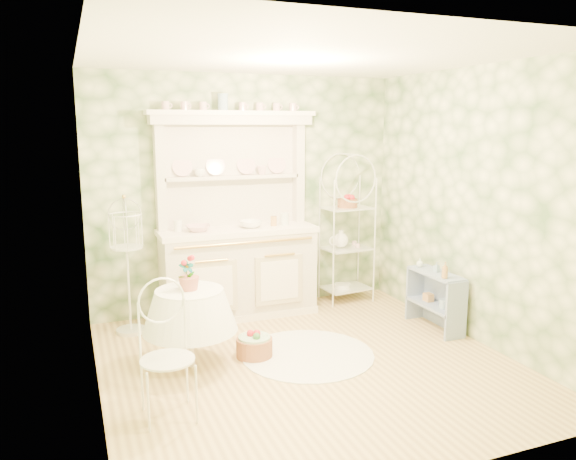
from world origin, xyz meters
name	(u,v)px	position (x,y,z in m)	size (l,w,h in m)	color
floor	(308,363)	(0.00, 0.00, 0.00)	(3.60, 3.60, 0.00)	#D6B675
ceiling	(310,55)	(0.00, 0.00, 2.70)	(3.60, 3.60, 0.00)	white
wall_left	(89,231)	(-1.80, 0.00, 1.35)	(3.60, 3.60, 0.00)	beige
wall_right	(477,206)	(1.80, 0.00, 1.35)	(3.60, 3.60, 0.00)	beige
wall_back	(247,194)	(0.00, 1.80, 1.35)	(3.60, 3.60, 0.00)	beige
wall_front	(436,264)	(0.00, -1.80, 1.35)	(3.60, 3.60, 0.00)	beige
kitchen_dresser	(237,216)	(-0.20, 1.52, 1.15)	(1.87, 0.61, 2.29)	silver
bakers_rack	(347,233)	(1.20, 1.58, 0.84)	(0.52, 0.37, 1.68)	white
side_shelf	(435,300)	(1.61, 0.34, 0.32)	(0.27, 0.74, 0.63)	#8396BC
round_table	(190,324)	(-1.00, 0.33, 0.40)	(0.73, 0.73, 0.80)	white
cafe_chair	(168,365)	(-1.34, -0.49, 0.41)	(0.37, 0.37, 0.82)	white
birdcage_stand	(128,264)	(-1.41, 1.40, 0.73)	(0.35, 0.35, 1.47)	white
floor_basket	(254,345)	(-0.41, 0.33, 0.11)	(0.35, 0.35, 0.23)	#A46540
lace_rug	(308,354)	(0.07, 0.19, 0.01)	(1.26, 1.26, 0.01)	white
bowl_floral	(198,230)	(-0.65, 1.49, 1.02)	(0.27, 0.27, 0.07)	white
bowl_white	(251,227)	(-0.06, 1.49, 1.02)	(0.25, 0.25, 0.08)	white
cup_left	(200,174)	(-0.57, 1.68, 1.61)	(0.11, 0.11, 0.09)	white
cup_right	(262,172)	(0.14, 1.66, 1.61)	(0.11, 0.11, 0.10)	white
potted_geranium	(187,275)	(-1.01, 0.32, 0.85)	(0.14, 0.10, 0.27)	#3F7238
bottle_amber	(445,272)	(1.54, 0.11, 0.68)	(0.07, 0.07, 0.17)	#B98548
bottle_blue	(436,268)	(1.62, 0.35, 0.65)	(0.05, 0.05, 0.11)	#86A4BC
bottle_glass	(420,264)	(1.58, 0.60, 0.65)	(0.07, 0.07, 0.10)	silver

